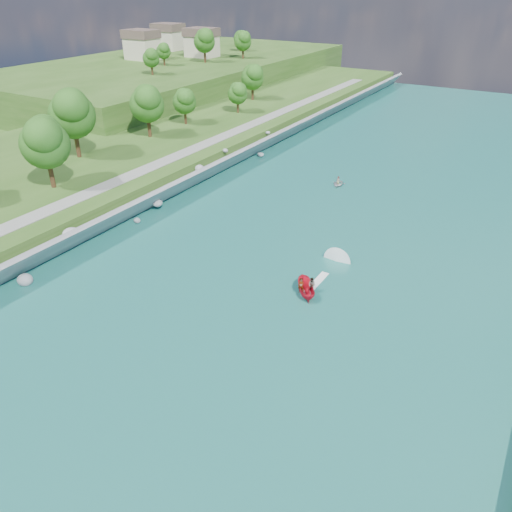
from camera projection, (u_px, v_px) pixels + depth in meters
The scene contains 10 objects.
ground at pixel (227, 328), 50.57m from camera, with size 260.00×260.00×0.00m, color #2D5119.
river_water at pixel (312, 248), 65.48m from camera, with size 55.00×240.00×0.10m, color #185E58.
berm_west at pixel (54, 169), 87.19m from camera, with size 45.00×240.00×3.50m, color #2D5119.
ridge_west at pixel (178, 74), 156.48m from camera, with size 60.00×120.00×9.00m, color #2D5119.
riprap_bank at pixel (154, 199), 75.27m from camera, with size 4.66×236.00×4.05m.
riverside_path at pixel (126, 177), 78.42m from camera, with size 3.00×200.00×0.10m, color gray.
ridge_houses at pixel (171, 41), 158.68m from camera, with size 29.50×29.50×8.40m.
trees_ridge at pixel (209, 45), 146.37m from camera, with size 16.59×55.73×10.98m.
motorboat at pixel (311, 283), 56.37m from camera, with size 3.86×18.98×2.17m.
raft at pixel (338, 183), 84.73m from camera, with size 2.75×3.45×1.55m.
Camera 1 is at (23.47, -33.17, 31.12)m, focal length 35.00 mm.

